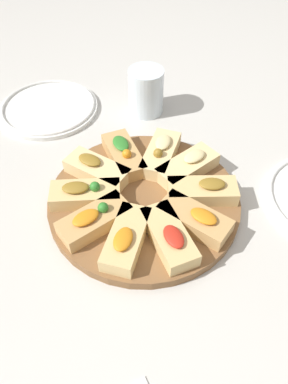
# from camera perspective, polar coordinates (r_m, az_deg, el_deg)

# --- Properties ---
(ground_plane) EXTENTS (3.00, 3.00, 0.00)m
(ground_plane) POSITION_cam_1_polar(r_m,az_deg,el_deg) (0.71, 0.00, -1.81)
(ground_plane) COLOR beige
(serving_board) EXTENTS (0.36, 0.36, 0.02)m
(serving_board) POSITION_cam_1_polar(r_m,az_deg,el_deg) (0.70, 0.00, -1.31)
(serving_board) COLOR brown
(serving_board) RESTS_ON ground_plane
(focaccia_slice_0) EXTENTS (0.12, 0.13, 0.04)m
(focaccia_slice_0) POSITION_cam_1_polar(r_m,az_deg,el_deg) (0.69, -8.97, -0.28)
(focaccia_slice_0) COLOR #DBB775
(focaccia_slice_0) RESTS_ON serving_board
(focaccia_slice_1) EXTENTS (0.05, 0.13, 0.04)m
(focaccia_slice_1) POSITION_cam_1_polar(r_m,az_deg,el_deg) (0.65, -7.60, -4.18)
(focaccia_slice_1) COLOR tan
(focaccia_slice_1) RESTS_ON serving_board
(focaccia_slice_2) EXTENTS (0.12, 0.13, 0.04)m
(focaccia_slice_2) POSITION_cam_1_polar(r_m,az_deg,el_deg) (0.62, -2.72, -7.07)
(focaccia_slice_2) COLOR #DBB775
(focaccia_slice_2) RESTS_ON serving_board
(focaccia_slice_3) EXTENTS (0.14, 0.08, 0.04)m
(focaccia_slice_3) POSITION_cam_1_polar(r_m,az_deg,el_deg) (0.62, 3.85, -6.74)
(focaccia_slice_3) COLOR #DBB775
(focaccia_slice_3) RESTS_ON serving_board
(focaccia_slice_4) EXTENTS (0.14, 0.09, 0.04)m
(focaccia_slice_4) POSITION_cam_1_polar(r_m,az_deg,el_deg) (0.65, 7.75, -4.08)
(focaccia_slice_4) COLOR tan
(focaccia_slice_4) RESTS_ON serving_board
(focaccia_slice_5) EXTENTS (0.12, 0.13, 0.04)m
(focaccia_slice_5) POSITION_cam_1_polar(r_m,az_deg,el_deg) (0.69, 8.95, 0.19)
(focaccia_slice_5) COLOR #DBB775
(focaccia_slice_5) RESTS_ON serving_board
(focaccia_slice_6) EXTENTS (0.06, 0.13, 0.04)m
(focaccia_slice_6) POSITION_cam_1_polar(r_m,az_deg,el_deg) (0.74, 6.53, 4.02)
(focaccia_slice_6) COLOR #E5C689
(focaccia_slice_6) RESTS_ON serving_board
(focaccia_slice_7) EXTENTS (0.11, 0.13, 0.04)m
(focaccia_slice_7) POSITION_cam_1_polar(r_m,az_deg,el_deg) (0.76, 2.54, 5.85)
(focaccia_slice_7) COLOR #E5C689
(focaccia_slice_7) RESTS_ON serving_board
(focaccia_slice_8) EXTENTS (0.14, 0.08, 0.04)m
(focaccia_slice_8) POSITION_cam_1_polar(r_m,az_deg,el_deg) (0.75, -3.11, 5.71)
(focaccia_slice_8) COLOR tan
(focaccia_slice_8) RESTS_ON serving_board
(focaccia_slice_9) EXTENTS (0.14, 0.09, 0.04)m
(focaccia_slice_9) POSITION_cam_1_polar(r_m,az_deg,el_deg) (0.73, -7.22, 3.41)
(focaccia_slice_9) COLOR #E5C689
(focaccia_slice_9) RESTS_ON serving_board
(plate_left) EXTENTS (0.24, 0.24, 0.02)m
(plate_left) POSITION_cam_1_polar(r_m,az_deg,el_deg) (0.95, -14.37, 12.39)
(plate_left) COLOR white
(plate_left) RESTS_ON ground_plane
(water_glass) EXTENTS (0.08, 0.08, 0.11)m
(water_glass) POSITION_cam_1_polar(r_m,az_deg,el_deg) (0.90, 0.30, 15.09)
(water_glass) COLOR silver
(water_glass) RESTS_ON ground_plane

